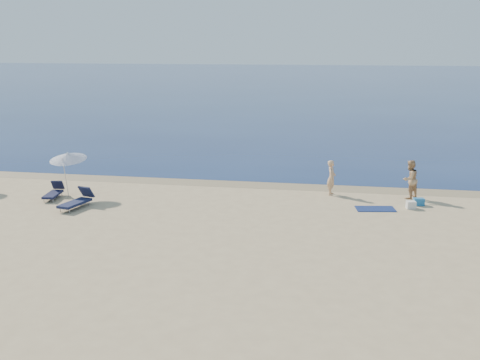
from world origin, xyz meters
name	(u,v)px	position (x,y,z in m)	size (l,w,h in m)	color
sea	(329,82)	(0.00, 100.00, 0.00)	(240.00, 160.00, 0.01)	#0C1D4A
wet_sand_strip	(269,185)	(0.00, 19.40, 0.00)	(240.00, 1.60, 0.00)	#847254
person_left	(331,178)	(3.08, 18.06, 0.81)	(0.59, 0.39, 1.62)	tan
person_right	(410,179)	(6.58, 18.04, 0.88)	(0.85, 0.66, 1.75)	tan
beach_towel	(375,209)	(5.02, 15.87, 0.01)	(1.63, 0.90, 0.03)	#0E1C4A
white_bag	(411,205)	(6.51, 16.25, 0.16)	(0.37, 0.32, 0.32)	silver
blue_cooler	(419,202)	(6.89, 16.85, 0.16)	(0.44, 0.32, 0.32)	#1D65A1
umbrella_near	(68,156)	(-8.73, 15.65, 1.86)	(1.76, 1.79, 2.19)	silver
lounger_left	(54,193)	(-9.28, 15.14, 0.26)	(0.75, 1.67, 0.71)	#121633
lounger_right	(77,201)	(-7.53, 13.81, 0.30)	(0.99, 1.93, 0.82)	#161D3E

